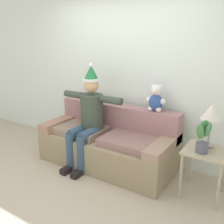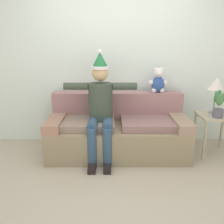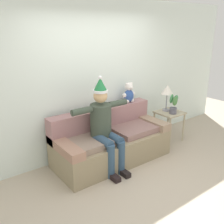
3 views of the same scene
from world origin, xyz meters
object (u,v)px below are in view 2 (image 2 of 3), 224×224
(couch, at_px, (117,131))
(table_lamp, at_px, (216,85))
(potted_plant, at_px, (218,104))
(side_table, at_px, (214,122))
(teddy_bear, at_px, (157,81))
(person_seated, at_px, (99,106))

(couch, relative_size, table_lamp, 3.77)
(couch, distance_m, potted_plant, 1.48)
(couch, bearing_deg, side_table, -2.76)
(teddy_bear, bearing_deg, couch, -157.45)
(couch, distance_m, person_seated, 0.53)
(couch, xyz_separation_m, person_seated, (-0.25, -0.17, 0.43))
(side_table, distance_m, table_lamp, 0.53)
(couch, height_order, side_table, couch)
(person_seated, relative_size, table_lamp, 2.88)
(teddy_bear, distance_m, table_lamp, 0.83)
(potted_plant, bearing_deg, table_lamp, 83.31)
(side_table, bearing_deg, person_seated, -176.62)
(person_seated, bearing_deg, potted_plant, -0.20)
(potted_plant, bearing_deg, couch, 172.92)
(potted_plant, bearing_deg, teddy_bear, 150.88)
(table_lamp, bearing_deg, person_seated, -173.37)
(table_lamp, relative_size, potted_plant, 1.34)
(couch, bearing_deg, teddy_bear, 22.55)
(side_table, xyz_separation_m, table_lamp, (-0.01, 0.09, 0.52))
(teddy_bear, height_order, side_table, teddy_bear)
(couch, xyz_separation_m, teddy_bear, (0.62, 0.26, 0.71))
(side_table, distance_m, potted_plant, 0.31)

